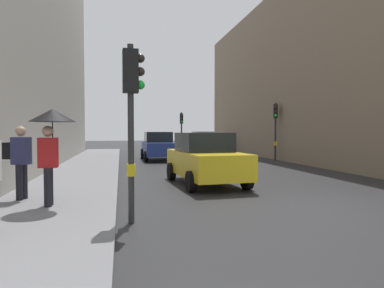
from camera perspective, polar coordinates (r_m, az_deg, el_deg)
ground_plane at (r=8.83m, az=21.75°, el=-9.91°), size 120.00×120.00×0.00m
sidewalk_kerb at (r=13.42m, az=-17.98°, el=-5.43°), size 2.85×40.00×0.16m
building_facade_right at (r=25.87m, az=26.21°, el=9.79°), size 12.00×30.61×10.74m
traffic_light_mid_street at (r=22.20m, az=13.34°, el=3.68°), size 0.33×0.45×3.54m
traffic_light_near_left at (r=7.04m, az=-9.69°, el=6.97°), size 0.43×0.25×3.50m
traffic_light_far_median at (r=29.19m, az=-1.71°, el=3.11°), size 0.24×0.43×3.37m
car_blue_van at (r=22.21m, az=-5.44°, el=-0.32°), size 2.06×4.22×1.76m
car_yellow_taxi at (r=12.05m, az=2.16°, el=-2.36°), size 2.27×4.33×1.76m
car_white_compact at (r=31.87m, az=1.65°, el=0.42°), size 2.11×4.25×1.76m
pedestrian_with_umbrella at (r=8.36m, az=-21.81°, el=2.13°), size 1.00×1.00×2.14m
pedestrian_with_grey_backpack at (r=9.48m, az=-26.10°, el=-2.06°), size 0.65×0.43×1.77m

